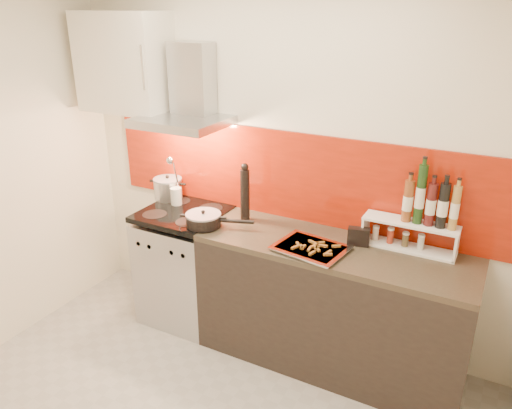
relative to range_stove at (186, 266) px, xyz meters
The scene contains 13 objects.
back_wall 1.15m from the range_stove, 23.53° to the left, with size 3.40×0.02×2.60m, color silver.
backsplash 1.12m from the range_stove, 21.33° to the left, with size 3.00×0.02×0.64m, color maroon.
range_stove is the anchor object (origin of this frame).
counter 1.20m from the range_stove, ahead, with size 1.80×0.60×0.90m.
range_hood 1.31m from the range_stove, 90.00° to the left, with size 0.62×0.50×0.61m.
upper_cabinet 1.61m from the range_stove, 166.72° to the left, with size 0.70×0.35×0.72m, color silver.
stock_pot 0.63m from the range_stove, 146.90° to the left, with size 0.23×0.23×0.19m.
saute_pan 0.60m from the range_stove, 25.41° to the right, with size 0.47×0.26×0.12m.
utensil_jar 0.60m from the range_stove, 145.54° to the left, with size 0.09×0.13×0.41m.
pepper_mill 0.82m from the range_stove, 13.07° to the left, with size 0.07×0.07×0.43m.
step_shelf 1.81m from the range_stove, ahead, with size 0.59×0.16×0.57m.
caddy_box 1.43m from the range_stove, ahead, with size 0.14×0.06×0.12m, color black.
baking_tray 1.19m from the range_stove, ahead, with size 0.48×0.40×0.03m.
Camera 1 is at (1.40, -1.69, 2.36)m, focal length 35.00 mm.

